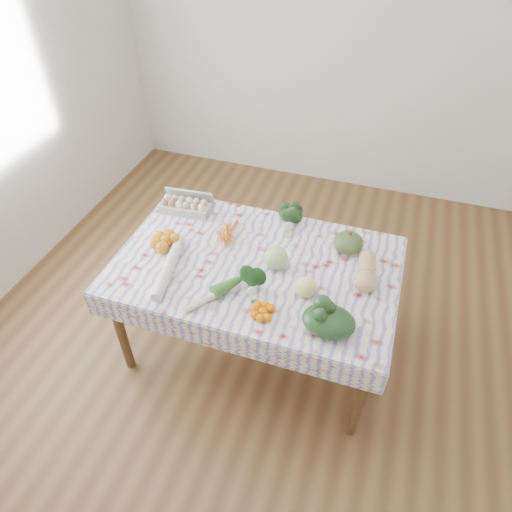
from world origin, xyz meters
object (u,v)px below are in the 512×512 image
egg_carton (185,207)px  kabocha_squash (348,242)px  dining_table (256,273)px  cabbage (276,258)px  butternut_squash (367,271)px  grapefruit (306,287)px

egg_carton → kabocha_squash: size_ratio=1.85×
dining_table → egg_carton: 0.71m
cabbage → butternut_squash: cabbage is taller
egg_carton → butternut_squash: size_ratio=1.22×
cabbage → grapefruit: cabbage is taller
egg_carton → kabocha_squash: (1.10, -0.04, 0.01)m
butternut_squash → egg_carton: bearing=163.6°
butternut_squash → kabocha_squash: bearing=118.0°
dining_table → cabbage: bearing=3.1°
dining_table → grapefruit: bearing=-24.4°
grapefruit → kabocha_squash: bearing=71.1°
dining_table → kabocha_squash: bearing=30.7°
egg_carton → kabocha_squash: 1.10m
dining_table → egg_carton: bearing=151.7°
dining_table → cabbage: cabbage is taller
kabocha_squash → dining_table: bearing=-149.3°
cabbage → kabocha_squash: bearing=37.4°
dining_table → kabocha_squash: (0.49, 0.29, 0.14)m
egg_carton → butternut_squash: bearing=-16.0°
kabocha_squash → grapefruit: kabocha_squash is taller
cabbage → grapefruit: size_ratio=1.20×
grapefruit → egg_carton: bearing=153.1°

